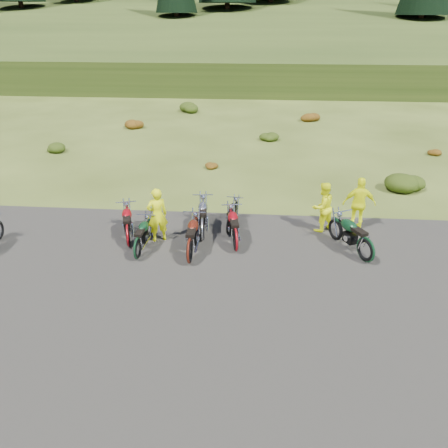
{
  "coord_description": "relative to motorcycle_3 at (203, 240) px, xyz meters",
  "views": [
    {
      "loc": [
        1.91,
        -11.0,
        6.98
      ],
      "look_at": [
        0.94,
        1.2,
        0.95
      ],
      "focal_mm": 35.0,
      "sensor_mm": 36.0,
      "label": 1
    }
  ],
  "objects": [
    {
      "name": "ground",
      "position": [
        -0.16,
        -1.82,
        0.0
      ],
      "size": [
        300.0,
        300.0,
        0.0
      ],
      "primitive_type": "plane",
      "color": "#374416",
      "rests_on": "ground"
    },
    {
      "name": "shrub_2",
      "position": [
        -6.36,
        14.78,
        0.38
      ],
      "size": [
        1.3,
        1.3,
        0.77
      ],
      "primitive_type": "ellipsoid",
      "color": "#6D320D",
      "rests_on": "ground"
    },
    {
      "name": "shrub_7",
      "position": [
        8.14,
        5.28,
        0.46
      ],
      "size": [
        1.56,
        1.56,
        0.92
      ],
      "primitive_type": "ellipsoid",
      "color": "#23380E",
      "rests_on": "ground"
    },
    {
      "name": "hill_slope",
      "position": [
        -0.16,
        48.18,
        0.0
      ],
      "size": [
        300.0,
        45.97,
        9.37
      ],
      "primitive_type": null,
      "rotation": [
        0.14,
        0.0,
        0.0
      ],
      "color": "#293A13",
      "rests_on": "ground"
    },
    {
      "name": "motorcycle_2",
      "position": [
        -1.84,
        -1.37,
        0.0
      ],
      "size": [
        0.72,
        1.97,
        1.02
      ],
      "primitive_type": null,
      "rotation": [
        0.0,
        0.0,
        1.53
      ],
      "color": "black",
      "rests_on": "ground"
    },
    {
      "name": "person_right_b",
      "position": [
        5.29,
        1.28,
        0.94
      ],
      "size": [
        1.12,
        0.5,
        1.89
      ],
      "primitive_type": "imported",
      "rotation": [
        0.0,
        0.0,
        3.1
      ],
      "color": "#DBE40C",
      "rests_on": "ground"
    },
    {
      "name": "shrub_4",
      "position": [
        -0.56,
        7.38,
        0.23
      ],
      "size": [
        0.77,
        0.77,
        0.45
      ],
      "primitive_type": "ellipsoid",
      "color": "#6D320D",
      "rests_on": "ground"
    },
    {
      "name": "motorcycle_7",
      "position": [
        5.12,
        -0.99,
        0.0
      ],
      "size": [
        1.73,
        2.36,
        1.19
      ],
      "primitive_type": null,
      "rotation": [
        0.0,
        0.0,
        2.06
      ],
      "color": "#0E3219",
      "rests_on": "ground"
    },
    {
      "name": "motorcycle_6",
      "position": [
        1.15,
        -0.64,
        0.0
      ],
      "size": [
        1.07,
        2.23,
        1.12
      ],
      "primitive_type": null,
      "rotation": [
        0.0,
        0.0,
        1.74
      ],
      "color": "maroon",
      "rests_on": "ground"
    },
    {
      "name": "motorcycle_3",
      "position": [
        0.0,
        0.0,
        0.0
      ],
      "size": [
        0.95,
        2.28,
        1.16
      ],
      "primitive_type": null,
      "rotation": [
        0.0,
        0.0,
        1.67
      ],
      "color": "#A0A0A5",
      "rests_on": "ground"
    },
    {
      "name": "shrub_1",
      "position": [
        -9.26,
        9.48,
        0.31
      ],
      "size": [
        1.03,
        1.03,
        0.61
      ],
      "primitive_type": "ellipsoid",
      "color": "#23380E",
      "rests_on": "ground"
    },
    {
      "name": "motorcycle_1",
      "position": [
        -2.35,
        -0.62,
        0.0
      ],
      "size": [
        1.25,
        2.22,
        1.1
      ],
      "primitive_type": null,
      "rotation": [
        0.0,
        0.0,
        1.85
      ],
      "color": "maroon",
      "rests_on": "ground"
    },
    {
      "name": "shrub_6",
      "position": [
        5.24,
        17.98,
        0.38
      ],
      "size": [
        1.3,
        1.3,
        0.77
      ],
      "primitive_type": "ellipsoid",
      "color": "#6D320D",
      "rests_on": "ground"
    },
    {
      "name": "motorcycle_4",
      "position": [
        -0.21,
        -1.48,
        0.0
      ],
      "size": [
        0.75,
        2.22,
        1.16
      ],
      "primitive_type": null,
      "rotation": [
        0.0,
        0.0,
        1.58
      ],
      "color": "#4C160C",
      "rests_on": "ground"
    },
    {
      "name": "person_right_a",
      "position": [
        4.02,
        1.05,
        0.88
      ],
      "size": [
        1.08,
        1.03,
        1.76
      ],
      "primitive_type": "imported",
      "rotation": [
        0.0,
        0.0,
        3.72
      ],
      "color": "#DBE40C",
      "rests_on": "ground"
    },
    {
      "name": "gravel_pad",
      "position": [
        -0.16,
        -3.82,
        0.0
      ],
      "size": [
        20.0,
        12.0,
        0.04
      ],
      "primitive_type": "cube",
      "color": "black",
      "rests_on": "ground"
    },
    {
      "name": "motorcycle_5",
      "position": [
        0.86,
        0.46,
        0.0
      ],
      "size": [
        0.88,
        1.94,
        0.98
      ],
      "primitive_type": null,
      "rotation": [
        0.0,
        0.0,
        1.43
      ],
      "color": "black",
      "rests_on": "ground"
    },
    {
      "name": "shrub_3",
      "position": [
        -3.46,
        20.08,
        0.46
      ],
      "size": [
        1.56,
        1.56,
        0.92
      ],
      "primitive_type": "ellipsoid",
      "color": "#23380E",
      "rests_on": "ground"
    },
    {
      "name": "person_middle",
      "position": [
        -1.45,
        -0.14,
        0.92
      ],
      "size": [
        0.8,
        0.69,
        1.85
      ],
      "primitive_type": "imported",
      "rotation": [
        0.0,
        0.0,
        3.6
      ],
      "color": "#DBE40C",
      "rests_on": "ground"
    },
    {
      "name": "hill_plateau",
      "position": [
        -0.16,
        108.18,
        0.0
      ],
      "size": [
        300.0,
        90.0,
        9.17
      ],
      "primitive_type": "cube",
      "color": "#293A13",
      "rests_on": "ground"
    },
    {
      "name": "shrub_8",
      "position": [
        11.04,
        10.58,
        0.23
      ],
      "size": [
        0.77,
        0.77,
        0.45
      ],
      "primitive_type": "ellipsoid",
      "color": "#6D320D",
      "rests_on": "ground"
    },
    {
      "name": "shrub_5",
      "position": [
        2.34,
        12.68,
        0.31
      ],
      "size": [
        1.03,
        1.03,
        0.61
      ],
      "primitive_type": "ellipsoid",
      "color": "#23380E",
      "rests_on": "ground"
    }
  ]
}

